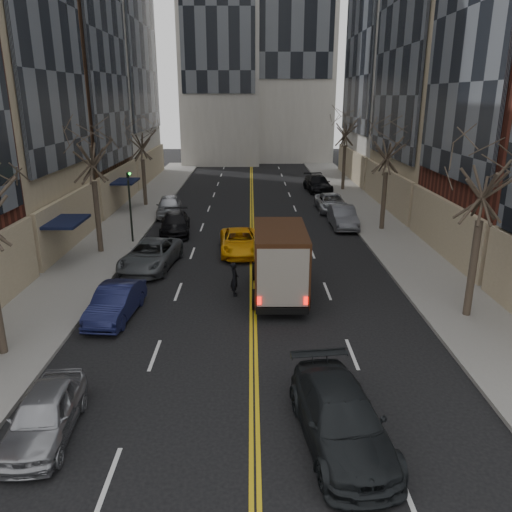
% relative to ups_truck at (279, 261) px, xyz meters
% --- Properties ---
extents(sidewalk_left, '(4.00, 66.00, 0.15)m').
position_rel_ups_truck_xyz_m(sidewalk_left, '(-10.20, 13.46, -1.57)').
color(sidewalk_left, slate).
rests_on(sidewalk_left, ground).
extents(sidewalk_right, '(4.00, 66.00, 0.15)m').
position_rel_ups_truck_xyz_m(sidewalk_right, '(7.80, 13.46, -1.57)').
color(sidewalk_right, slate).
rests_on(sidewalk_right, ground).
extents(streetwall_right, '(12.26, 49.00, 34.00)m').
position_rel_ups_truck_xyz_m(streetwall_right, '(15.18, 18.66, 13.45)').
color(streetwall_right, '#4C301E').
rests_on(streetwall_right, ground).
extents(tree_lf_mid, '(3.20, 3.20, 8.91)m').
position_rel_ups_truck_xyz_m(tree_lf_mid, '(-10.00, 6.46, 4.95)').
color(tree_lf_mid, '#382D23').
rests_on(tree_lf_mid, sidewalk_left).
extents(tree_lf_far, '(3.20, 3.20, 8.12)m').
position_rel_ups_truck_xyz_m(tree_lf_far, '(-10.00, 19.46, 4.38)').
color(tree_lf_far, '#382D23').
rests_on(tree_lf_far, sidewalk_left).
extents(tree_rt_near, '(3.20, 3.20, 8.71)m').
position_rel_ups_truck_xyz_m(tree_rt_near, '(7.60, -2.54, 4.81)').
color(tree_rt_near, '#382D23').
rests_on(tree_rt_near, sidewalk_right).
extents(tree_rt_mid, '(3.20, 3.20, 8.32)m').
position_rel_ups_truck_xyz_m(tree_rt_mid, '(7.60, 11.46, 4.52)').
color(tree_rt_mid, '#382D23').
rests_on(tree_rt_mid, sidewalk_right).
extents(tree_rt_far, '(3.20, 3.20, 9.11)m').
position_rel_ups_truck_xyz_m(tree_rt_far, '(7.60, 26.46, 5.09)').
color(tree_rt_far, '#382D23').
rests_on(tree_rt_far, sidewalk_right).
extents(traffic_signal, '(0.29, 0.26, 4.70)m').
position_rel_ups_truck_xyz_m(traffic_signal, '(-8.59, 8.46, 1.17)').
color(traffic_signal, black).
rests_on(traffic_signal, sidewalk_left).
extents(ups_truck, '(2.50, 5.99, 3.27)m').
position_rel_ups_truck_xyz_m(ups_truck, '(0.00, 0.00, 0.00)').
color(ups_truck, black).
rests_on(ups_truck, ground).
extents(observer_sedan, '(2.64, 5.23, 1.46)m').
position_rel_ups_truck_xyz_m(observer_sedan, '(1.06, -10.23, -0.92)').
color(observer_sedan, black).
rests_on(observer_sedan, ground).
extents(taxi, '(2.52, 4.92, 1.33)m').
position_rel_ups_truck_xyz_m(taxi, '(-1.95, 6.54, -0.98)').
color(taxi, '#F8A90A').
rests_on(taxi, ground).
extents(pedestrian, '(0.45, 0.62, 1.58)m').
position_rel_ups_truck_xyz_m(pedestrian, '(-2.03, -0.00, -0.86)').
color(pedestrian, black).
rests_on(pedestrian, ground).
extents(parked_lf_a, '(1.78, 3.95, 1.32)m').
position_rel_ups_truck_xyz_m(parked_lf_a, '(-6.80, -9.89, -0.99)').
color(parked_lf_a, '#9D9EA4').
rests_on(parked_lf_a, ground).
extents(parked_lf_b, '(1.78, 4.20, 1.35)m').
position_rel_ups_truck_xyz_m(parked_lf_b, '(-6.84, -2.36, -0.97)').
color(parked_lf_b, '#12163B').
rests_on(parked_lf_b, ground).
extents(parked_lf_c, '(3.01, 5.43, 1.44)m').
position_rel_ups_truck_xyz_m(parked_lf_c, '(-6.59, 3.88, -0.93)').
color(parked_lf_c, '#4B4F53').
rests_on(parked_lf_c, ground).
extents(parked_lf_d, '(2.36, 4.83, 1.35)m').
position_rel_ups_truck_xyz_m(parked_lf_d, '(-6.30, 10.82, -0.97)').
color(parked_lf_d, black).
rests_on(parked_lf_d, ground).
extents(parked_lf_e, '(2.24, 4.63, 1.52)m').
position_rel_ups_truck_xyz_m(parked_lf_e, '(-7.50, 16.01, -0.88)').
color(parked_lf_e, '#A6A8AE').
rests_on(parked_lf_e, ground).
extents(parked_rt_a, '(1.58, 4.50, 1.48)m').
position_rel_ups_truck_xyz_m(parked_rt_a, '(5.10, 12.37, -0.91)').
color(parked_rt_a, '#4D4F55').
rests_on(parked_rt_a, ground).
extents(parked_rt_b, '(2.25, 4.85, 1.35)m').
position_rel_ups_truck_xyz_m(parked_rt_b, '(5.10, 17.54, -0.97)').
color(parked_rt_b, '#A9ABB1').
rests_on(parked_rt_b, ground).
extents(parked_rt_c, '(2.56, 5.37, 1.51)m').
position_rel_ups_truck_xyz_m(parked_rt_c, '(5.10, 25.96, -0.89)').
color(parked_rt_c, black).
rests_on(parked_rt_c, ground).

